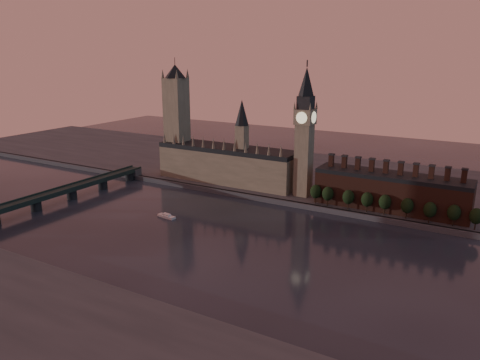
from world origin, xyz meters
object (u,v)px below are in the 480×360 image
(westminster_bridge, at_px, (51,196))
(victoria_tower, at_px, (177,116))
(big_ben, at_px, (305,131))
(river_boat, at_px, (167,216))

(westminster_bridge, bearing_deg, victoria_tower, 73.44)
(big_ben, bearing_deg, westminster_bridge, -145.67)
(river_boat, bearing_deg, victoria_tower, 130.07)
(big_ben, distance_m, river_boat, 126.06)
(big_ben, bearing_deg, victoria_tower, 177.80)
(victoria_tower, distance_m, westminster_bridge, 133.21)
(big_ben, relative_size, westminster_bridge, 0.54)
(victoria_tower, relative_size, big_ben, 1.01)
(river_boat, bearing_deg, big_ben, 59.66)
(victoria_tower, bearing_deg, big_ben, -2.20)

